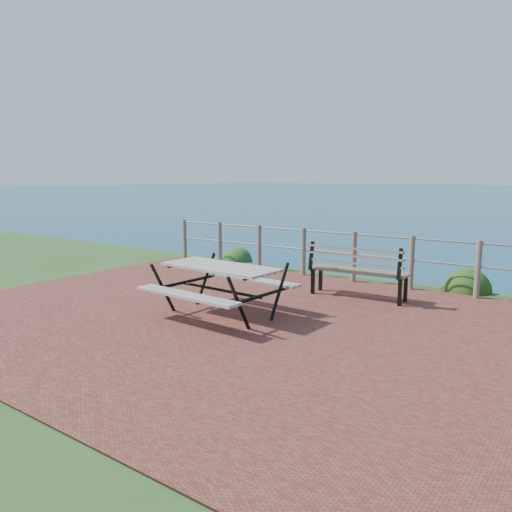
# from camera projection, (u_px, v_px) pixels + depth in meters

# --- Properties ---
(ground) EXTENTS (10.00, 7.00, 0.12)m
(ground) POSITION_uv_depth(u_px,v_px,m) (254.00, 322.00, 7.26)
(ground) COLOR maroon
(ground) RESTS_ON ground
(safety_railing) EXTENTS (9.40, 0.10, 1.00)m
(safety_railing) POSITION_uv_depth(u_px,v_px,m) (354.00, 254.00, 9.84)
(safety_railing) COLOR #6B5B4C
(safety_railing) RESTS_ON ground
(picnic_table) EXTENTS (1.84, 1.57, 0.76)m
(picnic_table) POSITION_uv_depth(u_px,v_px,m) (220.00, 285.00, 7.46)
(picnic_table) COLOR gray
(picnic_table) RESTS_ON ground
(park_bench) EXTENTS (1.71, 0.51, 0.95)m
(park_bench) POSITION_uv_depth(u_px,v_px,m) (358.00, 263.00, 8.54)
(park_bench) COLOR brown
(park_bench) RESTS_ON ground
(shrub_lip_west) EXTENTS (0.76, 0.76, 0.49)m
(shrub_lip_west) POSITION_uv_depth(u_px,v_px,m) (246.00, 261.00, 12.44)
(shrub_lip_west) COLOR #1C4B1E
(shrub_lip_west) RESTS_ON ground
(shrub_lip_east) EXTENTS (0.85, 0.85, 0.62)m
(shrub_lip_east) POSITION_uv_depth(u_px,v_px,m) (457.00, 290.00, 9.29)
(shrub_lip_east) COLOR #1B3E13
(shrub_lip_east) RESTS_ON ground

